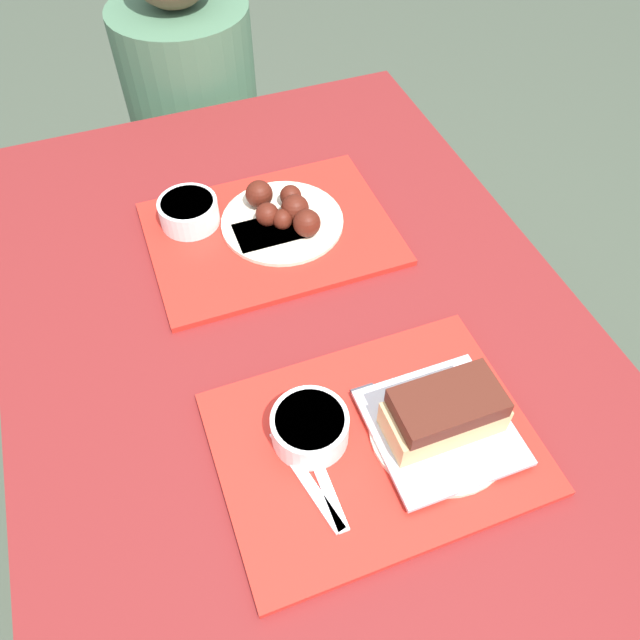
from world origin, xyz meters
name	(u,v)px	position (x,y,z in m)	size (l,w,h in m)	color
ground_plane	(314,529)	(0.00, 0.00, 0.00)	(12.00, 12.00, 0.00)	#424C3D
picnic_table	(310,386)	(0.00, 0.00, 0.68)	(0.94, 1.48, 0.78)	maroon
picnic_bench_far	(203,187)	(0.00, 0.96, 0.38)	(0.89, 0.28, 0.45)	maroon
tray_near	(375,443)	(0.03, -0.19, 0.78)	(0.44, 0.33, 0.01)	red
tray_far	(271,233)	(0.02, 0.28, 0.78)	(0.44, 0.33, 0.01)	red
bowl_coleslaw_near	(310,426)	(-0.05, -0.15, 0.81)	(0.11, 0.11, 0.05)	white
brisket_sandwich_plate	(443,419)	(0.12, -0.21, 0.82)	(0.20, 0.20, 0.09)	beige
plastic_fork_near	(306,479)	(-0.08, -0.21, 0.79)	(0.05, 0.17, 0.00)	white
plastic_knife_near	(321,474)	(-0.06, -0.21, 0.79)	(0.02, 0.17, 0.00)	white
condiment_packet	(365,394)	(0.05, -0.11, 0.79)	(0.04, 0.03, 0.01)	#3F3F47
bowl_coleslaw_far	(189,211)	(-0.11, 0.35, 0.81)	(0.11, 0.11, 0.05)	white
wings_plate_far	(283,214)	(0.05, 0.29, 0.81)	(0.23, 0.23, 0.06)	beige
napkin_far	(267,233)	(0.02, 0.27, 0.79)	(0.12, 0.08, 0.01)	white
person_seated_across	(189,80)	(0.02, 0.96, 0.72)	(0.34, 0.34, 0.66)	#477051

